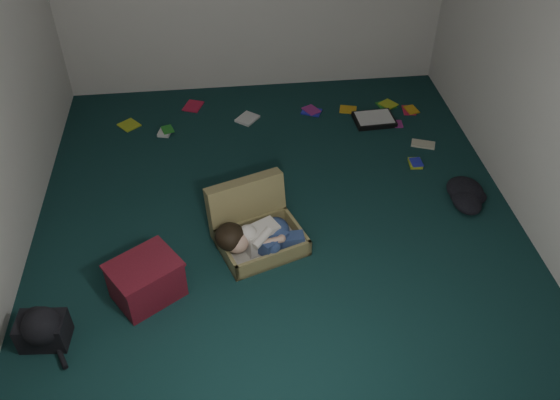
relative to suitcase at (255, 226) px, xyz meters
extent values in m
plane|color=#102F2E|center=(0.20, 0.20, -0.14)|extent=(4.50, 4.50, 0.00)
plane|color=silver|center=(0.20, -2.05, 1.16)|extent=(4.50, 0.00, 4.50)
plane|color=silver|center=(2.20, 0.20, 1.16)|extent=(0.00, 4.50, 4.50)
cube|color=olive|center=(0.04, -0.12, -0.07)|extent=(0.75, 0.64, 0.15)
cube|color=beige|center=(0.04, -0.12, -0.10)|extent=(0.68, 0.57, 0.02)
cube|color=olive|center=(-0.06, 0.16, 0.09)|extent=(0.67, 0.40, 0.47)
cube|color=white|center=(0.03, -0.14, 0.02)|extent=(0.31, 0.26, 0.20)
sphere|color=tan|center=(-0.15, -0.24, 0.07)|extent=(0.17, 0.17, 0.17)
ellipsoid|color=black|center=(-0.20, -0.20, 0.10)|extent=(0.23, 0.24, 0.20)
ellipsoid|color=navy|center=(0.16, -0.09, 0.02)|extent=(0.21, 0.24, 0.20)
cube|color=navy|center=(0.12, -0.21, 0.01)|extent=(0.26, 0.25, 0.13)
cube|color=navy|center=(0.25, -0.17, -0.02)|extent=(0.22, 0.11, 0.10)
sphere|color=white|center=(0.33, -0.12, -0.03)|extent=(0.10, 0.10, 0.10)
sphere|color=white|center=(0.35, -0.18, -0.04)|extent=(0.09, 0.09, 0.09)
cylinder|color=tan|center=(0.11, -0.24, 0.06)|extent=(0.18, 0.11, 0.06)
cube|color=maroon|center=(-0.83, -0.50, 0.01)|extent=(0.57, 0.55, 0.30)
cube|color=maroon|center=(-0.83, -0.50, 0.17)|extent=(0.60, 0.57, 0.02)
cube|color=black|center=(1.35, 1.57, -0.12)|extent=(0.42, 0.32, 0.05)
cube|color=white|center=(1.35, 1.57, -0.09)|extent=(0.38, 0.28, 0.01)
cube|color=#B3C723|center=(-1.15, 1.79, -0.13)|extent=(0.18, 0.14, 0.02)
cube|color=red|center=(-0.50, 2.08, -0.13)|extent=(0.23, 0.22, 0.02)
cube|color=white|center=(0.06, 1.76, -0.13)|extent=(0.18, 0.21, 0.02)
cube|color=#2026AF|center=(0.74, 1.82, -0.13)|extent=(0.19, 0.22, 0.02)
cube|color=gold|center=(1.13, 1.82, -0.13)|extent=(0.22, 0.21, 0.02)
cube|color=#248426|center=(1.55, 1.86, -0.13)|extent=(0.19, 0.15, 0.02)
cube|color=#9E277D|center=(1.55, 1.50, -0.13)|extent=(0.22, 0.22, 0.02)
cube|color=beige|center=(1.73, 1.11, -0.13)|extent=(0.17, 0.20, 0.02)
cube|color=#B3C723|center=(1.57, 0.82, -0.13)|extent=(0.20, 0.22, 0.02)
cube|color=red|center=(1.77, 1.73, -0.13)|extent=(0.22, 0.20, 0.02)
cube|color=white|center=(-0.78, 1.60, -0.13)|extent=(0.20, 0.16, 0.02)
camera|label=1|loc=(-0.20, -3.42, 3.22)|focal=38.00mm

